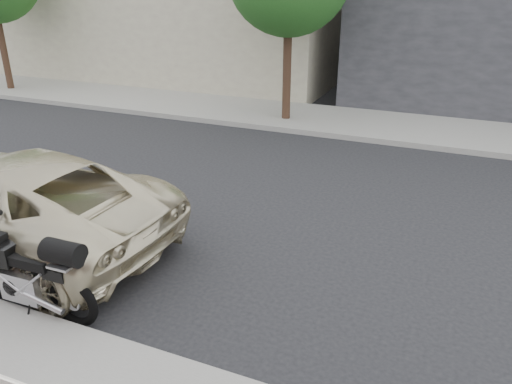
{
  "coord_description": "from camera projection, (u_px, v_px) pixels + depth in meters",
  "views": [
    {
      "loc": [
        -2.84,
        7.68,
        4.05
      ],
      "look_at": [
        -0.02,
        1.03,
        0.9
      ],
      "focal_mm": 35.0,
      "sensor_mm": 36.0,
      "label": 1
    }
  ],
  "objects": [
    {
      "name": "minivan",
      "position": [
        12.0,
        202.0,
        7.87
      ],
      "size": [
        5.61,
        2.83,
        1.52
      ],
      "primitive_type": "imported",
      "rotation": [
        0.0,
        0.0,
        1.51
      ],
      "color": "beige",
      "rests_on": "ground"
    },
    {
      "name": "far_sidewalk",
      "position": [
        356.0,
        123.0,
        14.57
      ],
      "size": [
        44.0,
        3.0,
        0.15
      ],
      "primitive_type": "cube",
      "color": "gray",
      "rests_on": "ground"
    },
    {
      "name": "ground",
      "position": [
        277.0,
        216.0,
        9.12
      ],
      "size": [
        120.0,
        120.0,
        0.0
      ],
      "primitive_type": "plane",
      "color": "black",
      "rests_on": "ground"
    },
    {
      "name": "motorcycle",
      "position": [
        31.0,
        272.0,
        6.27
      ],
      "size": [
        2.27,
        0.77,
        1.44
      ],
      "rotation": [
        0.0,
        0.0,
        0.03
      ],
      "color": "black",
      "rests_on": "ground"
    }
  ]
}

